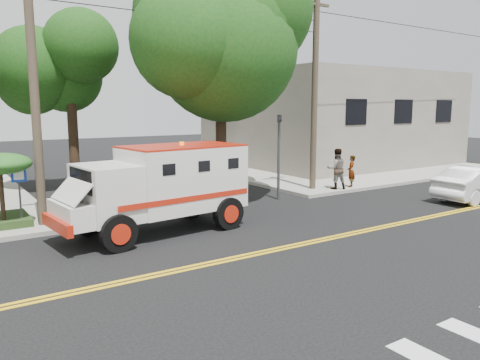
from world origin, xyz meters
TOP-DOWN VIEW (x-y plane):
  - ground at (0.00, 0.00)m, footprint 100.00×100.00m
  - sidewalk_ne at (13.50, 13.50)m, footprint 17.00×17.00m
  - building_right at (15.00, 14.00)m, footprint 14.00×12.00m
  - utility_pole_left at (-5.60, 6.00)m, footprint 0.28×0.28m
  - utility_pole_right at (6.30, 6.20)m, footprint 0.28×0.28m
  - tree_main at (1.94, 6.21)m, footprint 6.08×5.70m
  - tree_left at (-2.68, 11.79)m, footprint 4.48×4.20m
  - tree_right at (8.84, 15.77)m, footprint 4.80×4.50m
  - traffic_signal at (3.80, 5.60)m, footprint 0.15×0.18m
  - accessibility_sign at (-6.20, 6.17)m, footprint 0.45×0.10m
  - armored_truck at (-2.51, 3.50)m, footprint 6.16×2.91m
  - parked_sedan at (10.73, 0.78)m, footprint 4.44×1.63m
  - pedestrian_a at (8.11, 5.50)m, footprint 0.65×0.62m
  - pedestrian_b at (7.13, 5.50)m, footprint 1.13×1.03m

SIDE VIEW (x-z plane):
  - ground at x=0.00m, z-range 0.00..0.00m
  - sidewalk_ne at x=13.50m, z-range 0.00..0.15m
  - parked_sedan at x=10.73m, z-range 0.00..1.45m
  - pedestrian_a at x=8.11m, z-range 0.15..1.65m
  - pedestrian_b at x=7.13m, z-range 0.15..2.03m
  - accessibility_sign at x=-6.20m, z-range 0.35..2.38m
  - armored_truck at x=-2.51m, z-range 0.19..2.90m
  - traffic_signal at x=3.80m, z-range 0.43..4.03m
  - building_right at x=15.00m, z-range 0.15..6.15m
  - utility_pole_left at x=-5.60m, z-range 0.00..9.00m
  - utility_pole_right at x=6.30m, z-range 0.00..9.00m
  - tree_left at x=-2.68m, z-range 1.88..9.58m
  - tree_right at x=8.84m, z-range 1.99..10.19m
  - tree_main at x=1.94m, z-range 2.27..12.12m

